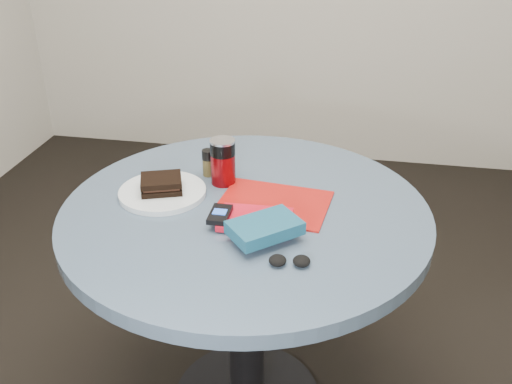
% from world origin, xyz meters
% --- Properties ---
extents(table, '(1.00, 1.00, 0.75)m').
position_xyz_m(table, '(0.00, 0.00, 0.59)').
color(table, black).
rests_on(table, ground).
extents(plate, '(0.28, 0.28, 0.02)m').
position_xyz_m(plate, '(-0.24, 0.03, 0.76)').
color(plate, white).
rests_on(plate, table).
extents(sandwich, '(0.14, 0.13, 0.04)m').
position_xyz_m(sandwich, '(-0.24, 0.03, 0.79)').
color(sandwich, black).
rests_on(sandwich, plate).
extents(soda_can, '(0.09, 0.09, 0.14)m').
position_xyz_m(soda_can, '(-0.09, 0.13, 0.82)').
color(soda_can, '#5D0408').
rests_on(soda_can, table).
extents(pepper_grinder, '(0.04, 0.04, 0.08)m').
position_xyz_m(pepper_grinder, '(-0.15, 0.17, 0.79)').
color(pepper_grinder, '#483F1E').
rests_on(pepper_grinder, table).
extents(magazine, '(0.32, 0.25, 0.01)m').
position_xyz_m(magazine, '(0.07, 0.03, 0.75)').
color(magazine, '#A1120E').
rests_on(magazine, table).
extents(red_book, '(0.19, 0.13, 0.02)m').
position_xyz_m(red_book, '(0.04, -0.08, 0.76)').
color(red_book, red).
rests_on(red_book, magazine).
extents(novel, '(0.20, 0.19, 0.03)m').
position_xyz_m(novel, '(0.08, -0.15, 0.79)').
color(novel, navy).
rests_on(novel, red_book).
extents(mp3_player, '(0.05, 0.09, 0.02)m').
position_xyz_m(mp3_player, '(-0.05, -0.10, 0.78)').
color(mp3_player, black).
rests_on(mp3_player, red_book).
extents(headphones, '(0.10, 0.05, 0.02)m').
position_xyz_m(headphones, '(0.15, -0.24, 0.76)').
color(headphones, black).
rests_on(headphones, table).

